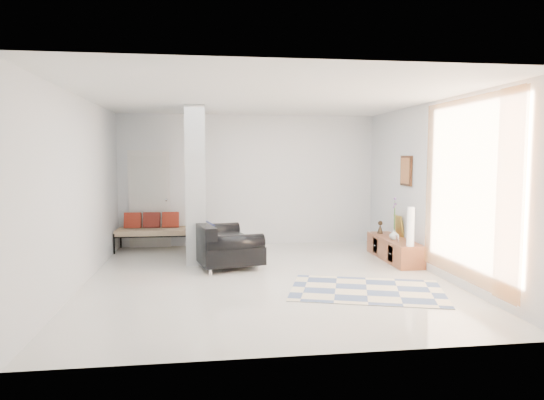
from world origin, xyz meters
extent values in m
plane|color=beige|center=(0.00, 0.00, 0.00)|extent=(6.00, 6.00, 0.00)
plane|color=white|center=(0.00, 0.00, 2.80)|extent=(6.00, 6.00, 0.00)
plane|color=silver|center=(0.00, 3.00, 1.40)|extent=(6.00, 0.00, 6.00)
plane|color=silver|center=(0.00, -3.00, 1.40)|extent=(6.00, 0.00, 6.00)
plane|color=silver|center=(-2.75, 0.00, 1.40)|extent=(0.00, 6.00, 6.00)
plane|color=silver|center=(2.75, 0.00, 1.40)|extent=(0.00, 6.00, 6.00)
cube|color=#9A9FA0|center=(-1.10, 1.60, 1.40)|extent=(0.35, 1.20, 2.80)
cube|color=silver|center=(-2.10, 2.96, 1.02)|extent=(0.85, 0.06, 2.04)
plane|color=orange|center=(2.67, -1.15, 1.45)|extent=(0.00, 2.55, 2.55)
cube|color=#391E0F|center=(2.72, 1.03, 1.65)|extent=(0.04, 0.45, 0.55)
cube|color=brown|center=(2.52, 1.03, 0.20)|extent=(0.45, 1.74, 0.40)
cube|color=#391E0F|center=(2.30, 0.65, 0.20)|extent=(0.02, 0.23, 0.28)
cube|color=#391E0F|center=(2.30, 1.42, 0.20)|extent=(0.02, 0.23, 0.28)
cube|color=gold|center=(2.70, 1.27, 0.60)|extent=(0.09, 0.32, 0.40)
cube|color=silver|center=(2.42, 0.65, 0.46)|extent=(0.04, 0.10, 0.12)
cylinder|color=silver|center=(-0.86, 0.39, 0.05)|extent=(0.05, 0.05, 0.10)
cylinder|color=silver|center=(-1.19, 1.83, 0.05)|extent=(0.05, 0.05, 0.10)
cylinder|color=silver|center=(-0.05, 0.57, 0.05)|extent=(0.05, 0.05, 0.10)
cylinder|color=silver|center=(-0.37, 2.01, 0.05)|extent=(0.05, 0.05, 0.10)
cube|color=black|center=(-0.62, 1.20, 0.25)|extent=(1.38, 1.90, 0.30)
cube|color=black|center=(-1.03, 1.11, 0.58)|extent=(0.57, 1.72, 0.36)
cylinder|color=black|center=(-0.46, 0.48, 0.48)|extent=(1.02, 0.49, 0.28)
cylinder|color=black|center=(-0.78, 1.92, 0.48)|extent=(1.02, 0.49, 0.28)
cube|color=black|center=(-0.91, 1.14, 0.60)|extent=(0.27, 0.65, 0.31)
cylinder|color=black|center=(-2.72, 2.28, 0.20)|extent=(0.04, 0.04, 0.40)
cylinder|color=black|center=(-1.09, 2.25, 0.20)|extent=(0.04, 0.04, 0.40)
cylinder|color=black|center=(-2.71, 2.95, 0.20)|extent=(0.04, 0.04, 0.40)
cylinder|color=black|center=(-1.08, 2.92, 0.20)|extent=(0.04, 0.04, 0.40)
cube|color=beige|center=(-1.90, 2.60, 0.38)|extent=(1.66, 0.72, 0.12)
cube|color=maroon|center=(-2.42, 2.76, 0.60)|extent=(0.34, 0.17, 0.33)
cube|color=maroon|center=(-2.04, 2.75, 0.60)|extent=(0.34, 0.17, 0.33)
cube|color=maroon|center=(-1.66, 2.75, 0.60)|extent=(0.34, 0.17, 0.33)
cube|color=beige|center=(1.34, -0.90, 0.01)|extent=(2.46, 1.99, 0.01)
cylinder|color=silver|center=(2.50, 0.28, 0.73)|extent=(0.12, 0.12, 0.66)
imported|color=white|center=(2.47, 0.92, 0.49)|extent=(0.18, 0.18, 0.18)
camera|label=1|loc=(-0.92, -7.43, 1.91)|focal=32.00mm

